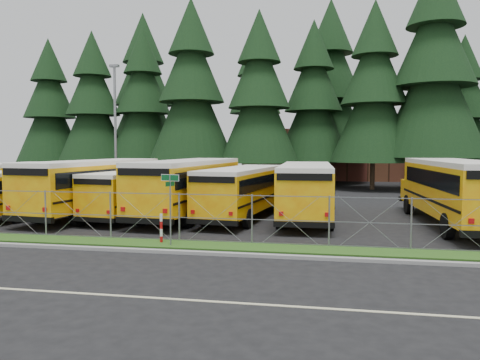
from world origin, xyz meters
name	(u,v)px	position (x,y,z in m)	size (l,w,h in m)	color
ground	(209,238)	(0.00, 0.00, 0.00)	(120.00, 120.00, 0.00)	black
curb	(188,252)	(0.00, -3.10, 0.06)	(50.00, 0.25, 0.12)	gray
grass_verge	(198,245)	(0.00, -1.70, 0.03)	(50.00, 1.40, 0.06)	#214914
road_lane_line	(132,296)	(0.00, -8.00, 0.01)	(50.00, 0.12, 0.01)	beige
chainlink_fence	(203,218)	(0.00, -1.00, 1.00)	(44.00, 0.10, 2.00)	gray
brick_building	(336,154)	(6.00, 40.00, 3.00)	(22.00, 10.00, 6.00)	brown
bus_1	(41,192)	(-11.14, 4.89, 1.30)	(2.34, 9.90, 2.59)	orange
bus_2	(98,188)	(-7.79, 5.24, 1.56)	(2.81, 11.91, 3.12)	orange
bus_3	(143,193)	(-5.16, 5.30, 1.29)	(2.32, 9.82, 2.58)	orange
bus_4	(191,188)	(-2.51, 5.77, 1.58)	(2.84, 12.03, 3.15)	orange
bus_5	(245,193)	(0.54, 5.69, 1.38)	(2.49, 10.55, 2.77)	orange
bus_6	(306,192)	(3.81, 5.96, 1.48)	(2.66, 11.28, 2.96)	orange
bus_east	(454,193)	(11.00, 5.13, 1.61)	(2.90, 12.29, 3.22)	orange
street_sign	(170,194)	(-1.04, -1.98, 2.03)	(0.81, 0.53, 2.81)	gray
striped_bollard	(161,229)	(-1.58, -1.52, 0.60)	(0.11, 0.11, 1.20)	#B20C0C
light_standard	(115,126)	(-11.17, 14.69, 5.50)	(0.70, 0.35, 10.14)	gray
conifer_0	(50,111)	(-24.70, 27.25, 7.77)	(7.03, 7.03, 15.55)	black
conifer_1	(93,108)	(-19.10, 26.23, 7.93)	(7.17, 7.17, 15.87)	black
conifer_2	(143,106)	(-13.96, 27.18, 8.12)	(7.35, 7.35, 16.25)	black
conifer_3	(192,93)	(-7.99, 24.61, 9.03)	(8.17, 8.17, 18.06)	black
conifer_4	(259,100)	(-1.38, 24.19, 8.26)	(7.47, 7.47, 16.53)	black
conifer_5	(313,103)	(3.49, 27.82, 8.15)	(7.37, 7.37, 16.30)	black
conifer_6	(374,95)	(8.97, 24.92, 8.52)	(7.70, 7.70, 17.04)	black
conifer_7	(434,75)	(13.93, 24.37, 10.10)	(9.14, 9.14, 20.20)	black
conifer_8	(463,112)	(17.48, 28.62, 7.23)	(6.54, 6.54, 14.45)	black
conifer_10	(144,97)	(-15.82, 31.95, 9.54)	(8.63, 8.63, 19.08)	black
conifer_11	(255,107)	(-3.50, 35.60, 8.63)	(7.80, 7.80, 17.26)	black
conifer_12	(330,92)	(5.12, 32.70, 9.84)	(8.90, 8.90, 19.68)	black
conifer_13	(439,113)	(16.81, 34.96, 7.53)	(6.81, 6.81, 15.06)	black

